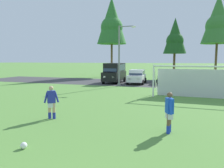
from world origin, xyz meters
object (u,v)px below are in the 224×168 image
at_px(soccer_goal, 203,81).
at_px(player_striker_near, 169,113).
at_px(parked_car_slot_center, 194,77).
at_px(soccer_ball, 24,145).
at_px(parked_car_slot_left, 137,77).
at_px(parked_car_slot_center_left, 166,77).
at_px(player_midfield_center, 52,102).
at_px(street_lamp, 121,55).
at_px(parked_car_slot_far_left, 115,72).

xyz_separation_m(soccer_goal, player_striker_near, (-1.95, -9.00, -0.47)).
bearing_deg(parked_car_slot_center, soccer_ball, -105.39).
xyz_separation_m(soccer_goal, parked_car_slot_left, (-6.89, 8.44, -0.42)).
bearing_deg(player_striker_near, parked_car_slot_center_left, 94.68).
xyz_separation_m(player_midfield_center, street_lamp, (-0.45, 13.96, 2.62)).
distance_m(soccer_ball, street_lamp, 17.80).
bearing_deg(street_lamp, player_midfield_center, -88.15).
distance_m(player_striker_near, parked_car_slot_left, 18.13).
distance_m(player_midfield_center, parked_car_slot_left, 17.14).
bearing_deg(soccer_ball, parked_car_slot_center, 74.61).
relative_size(player_midfield_center, parked_car_slot_far_left, 0.34).
bearing_deg(parked_car_slot_center, street_lamp, -146.73).
bearing_deg(parked_car_slot_left, player_midfield_center, -92.41).
height_order(player_striker_near, parked_car_slot_center, parked_car_slot_center).
distance_m(player_striker_near, player_midfield_center, 5.67).
height_order(soccer_goal, parked_car_slot_center_left, soccer_goal).
bearing_deg(soccer_goal, parked_car_slot_center, 90.91).
xyz_separation_m(soccer_goal, parked_car_slot_far_left, (-9.85, 8.67, 0.05)).
relative_size(parked_car_slot_left, parked_car_slot_center_left, 1.00).
xyz_separation_m(soccer_ball, street_lamp, (-1.69, 17.40, 3.33)).
relative_size(player_midfield_center, parked_car_slot_center, 0.38).
bearing_deg(parked_car_slot_left, parked_car_slot_far_left, 175.67).
distance_m(parked_car_slot_far_left, parked_car_slot_center, 9.86).
bearing_deg(parked_car_slot_far_left, player_midfield_center, -82.65).
xyz_separation_m(soccer_ball, parked_car_slot_center, (6.21, 22.58, 0.77)).
height_order(parked_car_slot_center, street_lamp, street_lamp).
bearing_deg(soccer_ball, player_midfield_center, 109.73).
xyz_separation_m(parked_car_slot_far_left, parked_car_slot_left, (2.96, -0.22, -0.47)).
bearing_deg(parked_car_slot_far_left, street_lamp, -62.26).
height_order(player_midfield_center, parked_car_slot_far_left, parked_car_slot_far_left).
distance_m(soccer_ball, parked_car_slot_left, 20.59).
xyz_separation_m(player_striker_near, player_midfield_center, (-5.66, 0.32, 0.00)).
height_order(parked_car_slot_far_left, parked_car_slot_left, parked_car_slot_far_left).
height_order(soccer_ball, parked_car_slot_left, parked_car_slot_left).
bearing_deg(soccer_goal, parked_car_slot_center_left, 109.93).
xyz_separation_m(soccer_ball, player_midfield_center, (-1.23, 3.44, 0.71)).
relative_size(soccer_goal, parked_car_slot_center, 1.75).
xyz_separation_m(soccer_ball, player_striker_near, (4.43, 3.13, 0.71)).
xyz_separation_m(player_striker_near, street_lamp, (-6.11, 14.27, 2.62)).
relative_size(soccer_ball, street_lamp, 0.03).
distance_m(soccer_goal, parked_car_slot_center_left, 10.21).
bearing_deg(parked_car_slot_center, parked_car_slot_left, -163.38).
height_order(player_striker_near, parked_car_slot_left, parked_car_slot_left).
distance_m(soccer_goal, player_midfield_center, 11.56).
bearing_deg(player_striker_near, soccer_goal, 77.75).
distance_m(parked_car_slot_far_left, street_lamp, 4.38).
distance_m(parked_car_slot_far_left, parked_car_slot_center_left, 6.46).
bearing_deg(parked_car_slot_center, soccer_goal, -89.09).
distance_m(soccer_ball, player_striker_near, 5.47).
height_order(parked_car_slot_center_left, street_lamp, street_lamp).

